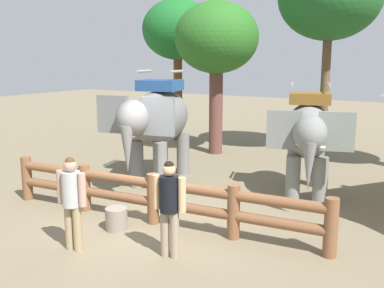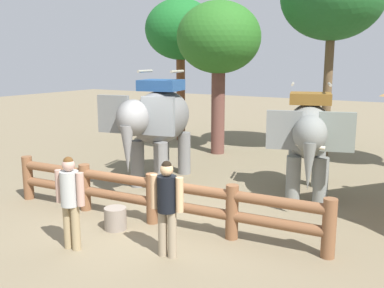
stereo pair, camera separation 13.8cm
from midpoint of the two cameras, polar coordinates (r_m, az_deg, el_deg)
ground_plane at (r=9.43m, az=-4.14°, el=-9.84°), size 60.00×60.00×0.00m
log_fence at (r=9.10m, az=-4.78°, el=-6.57°), size 7.30×0.67×1.05m
elephant_near_left at (r=11.91m, az=-4.10°, el=3.09°), size 2.15×3.63×3.06m
elephant_center at (r=10.95m, az=15.24°, el=1.22°), size 2.21×3.32×2.78m
tourist_woman_in_black at (r=7.47m, az=-2.73°, el=-7.53°), size 0.59×0.37×1.69m
tourist_man_in_blue at (r=8.02m, az=-15.05°, el=-6.57°), size 0.60×0.36×1.69m
tree_far_right at (r=15.58m, az=3.75°, el=13.32°), size 2.90×2.90×5.31m
tree_deep_back at (r=18.27m, az=-1.28°, el=14.45°), size 2.85×2.85×5.73m
feed_bucket at (r=9.00m, az=-9.46°, el=-9.50°), size 0.44×0.44×0.44m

